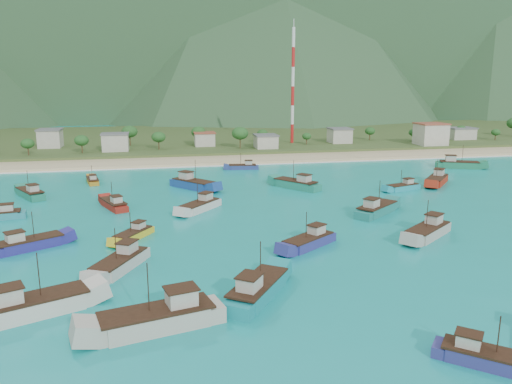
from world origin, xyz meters
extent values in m
plane|color=#0C887C|center=(0.00, 0.00, 0.00)|extent=(600.00, 600.00, 0.00)
cube|color=beige|center=(0.00, 79.00, 0.00)|extent=(400.00, 18.00, 1.20)
cube|color=#385123|center=(0.00, 140.00, 0.00)|extent=(400.00, 110.00, 2.40)
cube|color=white|center=(0.00, 69.50, 0.00)|extent=(400.00, 2.50, 0.08)
cube|color=#284C2D|center=(-40.00, 300.00, 75.00)|extent=(800.00, 160.00, 150.00)
cube|color=beige|center=(-58.37, 112.76, 4.78)|extent=(7.86, 8.58, 6.36)
cube|color=beige|center=(-34.08, 98.34, 4.50)|extent=(8.87, 6.89, 5.80)
cube|color=beige|center=(-1.91, 105.23, 3.99)|extent=(7.40, 6.17, 4.78)
cube|color=beige|center=(19.61, 95.15, 3.84)|extent=(7.73, 7.80, 4.48)
cube|color=beige|center=(51.73, 104.16, 4.30)|extent=(8.01, 7.73, 5.40)
cube|color=beige|center=(83.88, 91.38, 5.53)|extent=(10.33, 9.19, 7.86)
cube|color=beige|center=(106.39, 105.74, 3.81)|extent=(10.33, 7.39, 4.43)
cylinder|color=red|center=(33.19, 108.00, 5.27)|extent=(1.20, 1.20, 7.34)
cylinder|color=white|center=(33.19, 108.00, 12.61)|extent=(1.20, 1.20, 7.34)
cylinder|color=red|center=(33.19, 108.00, 19.96)|extent=(1.20, 1.20, 7.34)
cylinder|color=white|center=(33.19, 108.00, 27.30)|extent=(1.20, 1.20, 7.34)
cylinder|color=red|center=(33.19, 108.00, 34.64)|extent=(1.20, 1.20, 7.34)
cylinder|color=white|center=(33.19, 108.00, 41.98)|extent=(1.20, 1.20, 7.34)
cube|color=maroon|center=(-29.55, 22.21, 0.51)|extent=(6.64, 10.41, 1.83)
cube|color=beige|center=(-28.75, 20.32, 2.17)|extent=(2.58, 2.82, 1.48)
cylinder|color=#382114|center=(-29.77, 22.74, 3.48)|extent=(0.12, 0.12, 4.11)
cube|color=navy|center=(5.02, 62.00, 0.42)|extent=(9.29, 3.89, 1.64)
cube|color=beige|center=(6.85, 61.74, 1.90)|extent=(2.26, 1.92, 1.33)
cylinder|color=#382114|center=(4.52, 62.07, 3.08)|extent=(0.12, 0.12, 3.68)
cube|color=#1B7551|center=(70.00, 50.90, 0.74)|extent=(13.02, 8.45, 2.29)
cube|color=beige|center=(67.64, 51.93, 2.82)|extent=(3.54, 3.26, 1.86)
cylinder|color=#382114|center=(70.66, 50.61, 4.46)|extent=(0.12, 0.12, 5.15)
cube|color=#A92815|center=(50.24, 30.51, 0.70)|extent=(10.75, 11.36, 2.20)
cube|color=beige|center=(51.89, 32.35, 2.69)|extent=(3.48, 3.52, 1.79)
cylinder|color=#382114|center=(49.78, 30.00, 4.27)|extent=(0.12, 0.12, 4.94)
cube|color=teal|center=(38.25, 25.90, 0.44)|extent=(9.63, 5.40, 1.68)
cube|color=beige|center=(40.04, 26.47, 1.96)|extent=(2.51, 2.25, 1.36)
cylinder|color=#382114|center=(37.75, 25.74, 3.17)|extent=(0.12, 0.12, 3.78)
cube|color=teal|center=(-8.68, -26.92, 0.75)|extent=(10.31, 12.49, 2.30)
cube|color=beige|center=(-10.16, -29.04, 2.83)|extent=(3.54, 3.68, 1.87)
cylinder|color=#382114|center=(-8.26, -26.33, 4.48)|extent=(0.12, 0.12, 5.17)
cube|color=navy|center=(-11.47, 37.89, 0.78)|extent=(11.15, 12.43, 2.35)
cube|color=beige|center=(-13.14, 39.94, 2.91)|extent=(3.70, 3.78, 1.91)
cylinder|color=#382114|center=(-11.00, 37.32, 4.60)|extent=(0.12, 0.12, 5.29)
cube|color=navy|center=(-40.57, -2.01, 0.59)|extent=(11.06, 8.28, 1.99)
cube|color=beige|center=(-42.50, -3.13, 2.39)|extent=(3.15, 2.98, 1.61)
cylinder|color=#382114|center=(-40.03, -1.70, 3.82)|extent=(0.12, 0.12, 4.47)
cube|color=navy|center=(9.65, -46.17, 0.47)|extent=(9.06, 8.34, 1.73)
cube|color=beige|center=(8.17, -44.90, 2.03)|extent=(2.78, 2.73, 1.41)
cylinder|color=#382114|center=(10.06, -46.53, 3.28)|extent=(0.12, 0.12, 3.90)
cube|color=yellow|center=(-24.79, 0.05, 0.39)|extent=(7.02, 8.68, 1.59)
cube|color=beige|center=(-23.79, 1.53, 1.83)|extent=(2.44, 2.54, 1.29)
cylinder|color=#382114|center=(-25.06, -0.36, 2.97)|extent=(0.12, 0.12, 3.57)
cube|color=#1A755A|center=(-49.02, 36.12, 0.60)|extent=(8.37, 11.16, 2.00)
cube|color=beige|center=(-47.88, 34.17, 2.42)|extent=(3.01, 3.18, 1.63)
cylinder|color=#382114|center=(-49.34, 36.66, 3.86)|extent=(0.12, 0.12, 4.51)
cube|color=#ADA89E|center=(24.64, -9.19, 0.69)|extent=(11.70, 10.06, 2.18)
cube|color=beige|center=(26.59, -7.71, 2.67)|extent=(3.50, 3.40, 1.77)
cylinder|color=#382114|center=(24.09, -9.60, 4.23)|extent=(0.12, 0.12, 4.91)
cube|color=silver|center=(-11.97, 16.47, 0.60)|extent=(9.68, 10.46, 2.00)
cube|color=beige|center=(-10.50, 18.17, 2.42)|extent=(3.17, 3.21, 1.63)
cylinder|color=#382114|center=(-12.38, 16.00, 3.86)|extent=(0.12, 0.12, 4.51)
cube|color=#1E8068|center=(13.33, 33.14, 0.73)|extent=(10.46, 12.16, 2.27)
cube|color=beige|center=(14.87, 31.10, 2.79)|extent=(3.53, 3.64, 1.84)
cylinder|color=#382114|center=(12.90, 33.70, 4.42)|extent=(0.12, 0.12, 5.10)
cube|color=#B3AEA2|center=(-21.05, -32.64, 0.85)|extent=(14.32, 7.22, 2.50)
cube|color=beige|center=(-18.32, -31.97, 3.11)|extent=(3.63, 3.19, 2.03)
cylinder|color=#382114|center=(-21.81, -32.83, 4.91)|extent=(0.12, 0.12, 5.62)
cube|color=#B6771B|center=(-36.79, 49.92, 0.36)|extent=(4.16, 8.74, 1.53)
cube|color=beige|center=(-36.44, 48.24, 1.75)|extent=(1.90, 2.19, 1.24)
cylinder|color=#382114|center=(-36.89, 50.38, 2.85)|extent=(0.12, 0.12, 3.44)
cube|color=beige|center=(-49.07, 17.78, 2.12)|extent=(2.52, 2.16, 1.46)
cube|color=#1E7870|center=(22.68, 6.59, 0.70)|extent=(11.69, 10.28, 2.20)
cube|color=beige|center=(20.74, 5.06, 2.69)|extent=(3.52, 3.44, 1.78)
cylinder|color=#382114|center=(23.22, 7.01, 4.27)|extent=(0.12, 0.12, 4.94)
cube|color=beige|center=(-34.77, -26.43, 0.80)|extent=(13.63, 8.79, 2.39)
cube|color=beige|center=(-37.25, -27.50, 2.97)|extent=(3.70, 3.40, 1.95)
cylinder|color=#382114|center=(-34.09, -26.13, 4.69)|extent=(0.12, 0.12, 5.39)
cube|color=navy|center=(3.12, -9.93, 0.58)|extent=(10.66, 8.92, 1.97)
cube|color=beige|center=(4.92, -8.64, 2.37)|extent=(3.16, 3.05, 1.60)
cylinder|color=#382114|center=(2.62, -10.29, 3.78)|extent=(0.12, 0.12, 4.43)
cube|color=beige|center=(-26.13, -14.09, 0.65)|extent=(8.35, 11.76, 2.09)
cube|color=beige|center=(-25.04, -12.01, 2.54)|extent=(3.08, 3.29, 1.70)
cylinder|color=#382114|center=(-26.43, -14.67, 4.04)|extent=(0.12, 0.12, 4.70)
camera|label=1|loc=(-20.43, -83.30, 26.55)|focal=35.00mm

